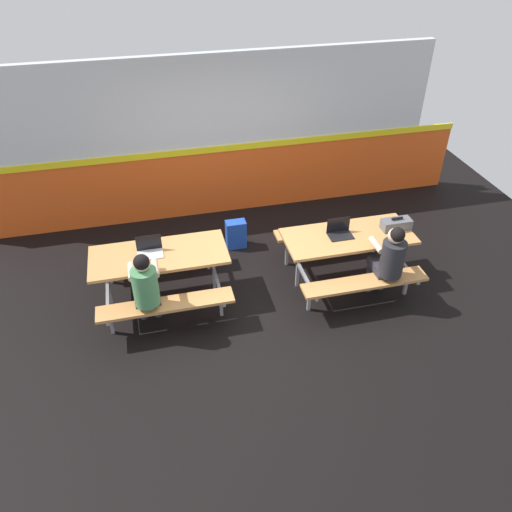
{
  "coord_description": "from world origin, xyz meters",
  "views": [
    {
      "loc": [
        -1.26,
        -5.07,
        4.51
      ],
      "look_at": [
        0.0,
        0.18,
        0.55
      ],
      "focal_mm": 35.59,
      "sensor_mm": 36.0,
      "label": 1
    }
  ],
  "objects_px": {
    "laptop_silver": "(150,250)",
    "toolbox_grey": "(396,224)",
    "picnic_table_left": "(160,264)",
    "student_nearer": "(146,285)",
    "student_further": "(389,258)",
    "laptop_dark": "(340,232)",
    "picnic_table_right": "(347,245)",
    "backpack_dark": "(236,234)"
  },
  "relations": [
    {
      "from": "laptop_silver",
      "to": "toolbox_grey",
      "type": "bearing_deg",
      "value": -3.51
    },
    {
      "from": "picnic_table_left",
      "to": "toolbox_grey",
      "type": "bearing_deg",
      "value": -2.95
    },
    {
      "from": "student_nearer",
      "to": "student_further",
      "type": "bearing_deg",
      "value": -3.11
    },
    {
      "from": "laptop_dark",
      "to": "student_nearer",
      "type": "bearing_deg",
      "value": -170.58
    },
    {
      "from": "laptop_dark",
      "to": "toolbox_grey",
      "type": "distance_m",
      "value": 0.8
    },
    {
      "from": "picnic_table_right",
      "to": "student_further",
      "type": "xyz_separation_m",
      "value": [
        0.33,
        -0.56,
        0.13
      ]
    },
    {
      "from": "student_nearer",
      "to": "laptop_silver",
      "type": "relative_size",
      "value": 3.77
    },
    {
      "from": "picnic_table_left",
      "to": "picnic_table_right",
      "type": "distance_m",
      "value": 2.51
    },
    {
      "from": "laptop_dark",
      "to": "picnic_table_left",
      "type": "bearing_deg",
      "value": 176.92
    },
    {
      "from": "student_nearer",
      "to": "backpack_dark",
      "type": "xyz_separation_m",
      "value": [
        1.39,
        1.54,
        -0.49
      ]
    },
    {
      "from": "laptop_dark",
      "to": "backpack_dark",
      "type": "relative_size",
      "value": 0.73
    },
    {
      "from": "picnic_table_left",
      "to": "picnic_table_right",
      "type": "xyz_separation_m",
      "value": [
        2.5,
        -0.17,
        0.0
      ]
    },
    {
      "from": "student_nearer",
      "to": "laptop_silver",
      "type": "xyz_separation_m",
      "value": [
        0.1,
        0.59,
        0.08
      ]
    },
    {
      "from": "picnic_table_right",
      "to": "laptop_dark",
      "type": "bearing_deg",
      "value": 162.31
    },
    {
      "from": "picnic_table_right",
      "to": "toolbox_grey",
      "type": "distance_m",
      "value": 0.72
    },
    {
      "from": "picnic_table_left",
      "to": "student_further",
      "type": "distance_m",
      "value": 2.92
    },
    {
      "from": "laptop_silver",
      "to": "backpack_dark",
      "type": "distance_m",
      "value": 1.7
    },
    {
      "from": "picnic_table_left",
      "to": "student_further",
      "type": "xyz_separation_m",
      "value": [
        2.83,
        -0.72,
        0.13
      ]
    },
    {
      "from": "picnic_table_left",
      "to": "student_nearer",
      "type": "relative_size",
      "value": 1.44
    },
    {
      "from": "laptop_silver",
      "to": "laptop_dark",
      "type": "xyz_separation_m",
      "value": [
        2.48,
        -0.17,
        0.0
      ]
    },
    {
      "from": "picnic_table_left",
      "to": "student_nearer",
      "type": "xyz_separation_m",
      "value": [
        -0.2,
        -0.56,
        0.13
      ]
    },
    {
      "from": "laptop_dark",
      "to": "toolbox_grey",
      "type": "relative_size",
      "value": 0.8
    },
    {
      "from": "picnic_table_left",
      "to": "picnic_table_right",
      "type": "bearing_deg",
      "value": -3.79
    },
    {
      "from": "laptop_silver",
      "to": "student_nearer",
      "type": "bearing_deg",
      "value": -99.58
    },
    {
      "from": "picnic_table_right",
      "to": "backpack_dark",
      "type": "bearing_deg",
      "value": 138.8
    },
    {
      "from": "laptop_silver",
      "to": "laptop_dark",
      "type": "bearing_deg",
      "value": -3.81
    },
    {
      "from": "picnic_table_left",
      "to": "backpack_dark",
      "type": "height_order",
      "value": "picnic_table_left"
    },
    {
      "from": "toolbox_grey",
      "to": "backpack_dark",
      "type": "height_order",
      "value": "toolbox_grey"
    },
    {
      "from": "student_further",
      "to": "laptop_silver",
      "type": "distance_m",
      "value": 3.02
    },
    {
      "from": "backpack_dark",
      "to": "student_nearer",
      "type": "bearing_deg",
      "value": -132.15
    },
    {
      "from": "student_further",
      "to": "backpack_dark",
      "type": "bearing_deg",
      "value": 133.85
    },
    {
      "from": "student_further",
      "to": "toolbox_grey",
      "type": "height_order",
      "value": "student_further"
    },
    {
      "from": "picnic_table_left",
      "to": "laptop_silver",
      "type": "xyz_separation_m",
      "value": [
        -0.1,
        0.04,
        0.21
      ]
    },
    {
      "from": "student_further",
      "to": "laptop_silver",
      "type": "height_order",
      "value": "student_further"
    },
    {
      "from": "toolbox_grey",
      "to": "laptop_silver",
      "type": "bearing_deg",
      "value": 176.49
    },
    {
      "from": "picnic_table_right",
      "to": "laptop_silver",
      "type": "distance_m",
      "value": 2.62
    },
    {
      "from": "toolbox_grey",
      "to": "backpack_dark",
      "type": "bearing_deg",
      "value": 150.07
    },
    {
      "from": "toolbox_grey",
      "to": "backpack_dark",
      "type": "relative_size",
      "value": 0.91
    },
    {
      "from": "student_nearer",
      "to": "student_further",
      "type": "xyz_separation_m",
      "value": [
        3.03,
        -0.16,
        0.0
      ]
    },
    {
      "from": "picnic_table_left",
      "to": "backpack_dark",
      "type": "relative_size",
      "value": 3.95
    },
    {
      "from": "student_nearer",
      "to": "laptop_dark",
      "type": "height_order",
      "value": "student_nearer"
    },
    {
      "from": "student_nearer",
      "to": "backpack_dark",
      "type": "relative_size",
      "value": 2.74
    }
  ]
}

